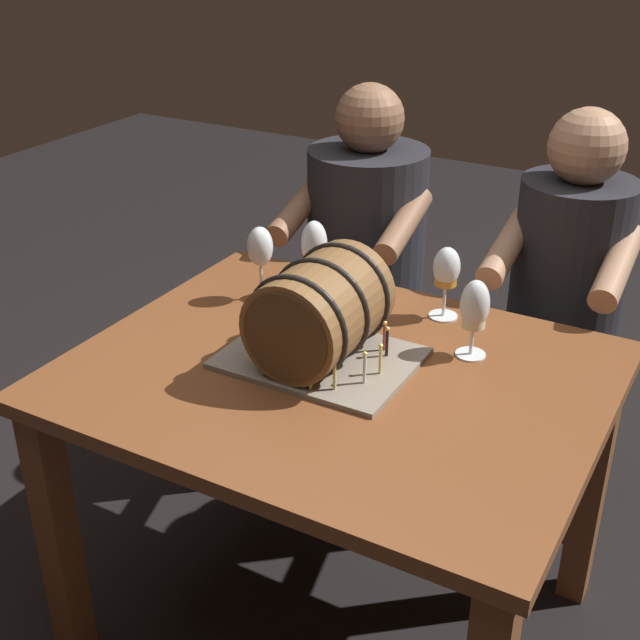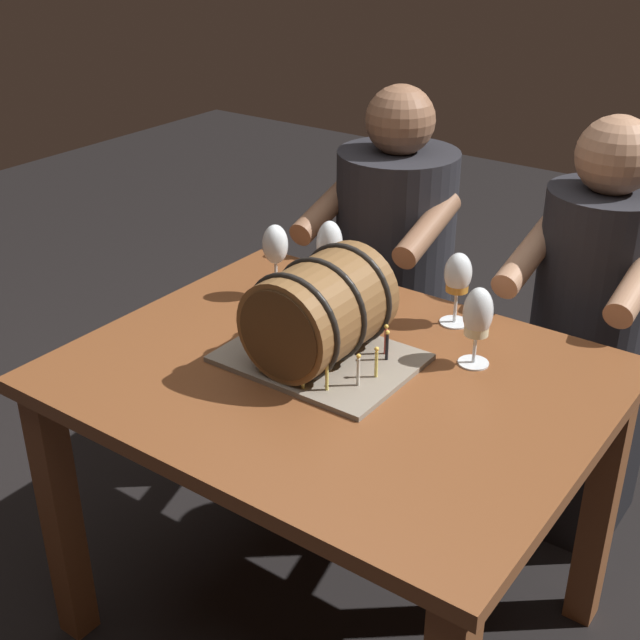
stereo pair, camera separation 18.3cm
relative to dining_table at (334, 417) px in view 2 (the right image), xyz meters
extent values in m
plane|color=black|center=(0.00, 0.00, -0.62)|extent=(8.00, 8.00, 0.00)
cube|color=brown|center=(0.00, 0.00, 0.10)|extent=(1.13, 0.91, 0.03)
cube|color=brown|center=(-0.51, -0.39, -0.27)|extent=(0.07, 0.07, 0.71)
cube|color=brown|center=(-0.51, 0.39, -0.27)|extent=(0.07, 0.07, 0.71)
cube|color=brown|center=(0.51, 0.39, -0.27)|extent=(0.07, 0.07, 0.71)
cube|color=gray|center=(-0.05, 0.02, 0.13)|extent=(0.41, 0.31, 0.01)
cylinder|color=brown|center=(-0.05, 0.02, 0.24)|extent=(0.22, 0.29, 0.22)
cylinder|color=#46301B|center=(-0.05, -0.13, 0.24)|extent=(0.20, 0.00, 0.20)
cylinder|color=#46301B|center=(-0.05, 0.16, 0.24)|extent=(0.20, 0.00, 0.20)
torus|color=black|center=(-0.05, -0.08, 0.24)|extent=(0.24, 0.01, 0.24)
torus|color=black|center=(-0.05, 0.02, 0.24)|extent=(0.24, 0.01, 0.24)
torus|color=black|center=(-0.05, 0.11, 0.24)|extent=(0.24, 0.01, 0.24)
cylinder|color=#EAD666|center=(0.10, 0.01, 0.16)|extent=(0.01, 0.01, 0.06)
sphere|color=#F9C64C|center=(0.10, 0.01, 0.20)|extent=(0.01, 0.01, 0.01)
cylinder|color=black|center=(0.08, 0.09, 0.16)|extent=(0.01, 0.01, 0.06)
sphere|color=#F9C64C|center=(0.08, 0.09, 0.20)|extent=(0.01, 0.01, 0.01)
cylinder|color=#D64C47|center=(0.06, 0.11, 0.16)|extent=(0.01, 0.01, 0.06)
sphere|color=#F9C64C|center=(0.06, 0.11, 0.20)|extent=(0.01, 0.01, 0.01)
cylinder|color=#EAD666|center=(-0.01, 0.15, 0.17)|extent=(0.01, 0.01, 0.07)
sphere|color=#F9C64C|center=(-0.01, 0.15, 0.20)|extent=(0.01, 0.01, 0.01)
cylinder|color=black|center=(-0.05, 0.16, 0.16)|extent=(0.01, 0.01, 0.06)
sphere|color=#F9C64C|center=(-0.05, 0.16, 0.20)|extent=(0.01, 0.01, 0.01)
cylinder|color=silver|center=(-0.13, 0.13, 0.17)|extent=(0.01, 0.01, 0.07)
sphere|color=#F9C64C|center=(-0.13, 0.13, 0.21)|extent=(0.01, 0.01, 0.01)
cylinder|color=#EAD666|center=(-0.17, 0.10, 0.16)|extent=(0.01, 0.01, 0.06)
sphere|color=#F9C64C|center=(-0.17, 0.10, 0.20)|extent=(0.01, 0.01, 0.01)
cylinder|color=black|center=(-0.20, 0.04, 0.16)|extent=(0.01, 0.01, 0.06)
sphere|color=#F9C64C|center=(-0.20, 0.04, 0.20)|extent=(0.01, 0.01, 0.01)
cylinder|color=#D64C47|center=(-0.20, -0.01, 0.17)|extent=(0.01, 0.01, 0.07)
sphere|color=#F9C64C|center=(-0.20, -0.01, 0.21)|extent=(0.01, 0.01, 0.01)
cylinder|color=#D64C47|center=(-0.17, -0.07, 0.16)|extent=(0.01, 0.01, 0.06)
sphere|color=#F9C64C|center=(-0.17, -0.07, 0.19)|extent=(0.01, 0.01, 0.01)
cylinder|color=#EAD666|center=(-0.12, -0.11, 0.16)|extent=(0.01, 0.01, 0.05)
sphere|color=#F9C64C|center=(-0.12, -0.11, 0.19)|extent=(0.01, 0.01, 0.01)
cylinder|color=silver|center=(-0.07, -0.12, 0.16)|extent=(0.01, 0.01, 0.06)
sphere|color=#F9C64C|center=(-0.07, -0.12, 0.20)|extent=(0.01, 0.01, 0.01)
cylinder|color=#EAD666|center=(0.00, -0.11, 0.16)|extent=(0.01, 0.01, 0.06)
sphere|color=#F9C64C|center=(0.00, -0.11, 0.20)|extent=(0.01, 0.01, 0.01)
cylinder|color=#EAD666|center=(0.04, -0.09, 0.16)|extent=(0.01, 0.01, 0.06)
sphere|color=#F9C64C|center=(0.04, -0.09, 0.20)|extent=(0.01, 0.01, 0.01)
cylinder|color=silver|center=(0.09, -0.04, 0.16)|extent=(0.01, 0.01, 0.06)
sphere|color=#F9C64C|center=(0.09, -0.04, 0.20)|extent=(0.01, 0.01, 0.01)
cylinder|color=white|center=(0.11, 0.35, 0.12)|extent=(0.07, 0.07, 0.00)
cylinder|color=white|center=(0.11, 0.35, 0.16)|extent=(0.01, 0.01, 0.08)
ellipsoid|color=white|center=(0.11, 0.35, 0.25)|extent=(0.07, 0.07, 0.10)
cylinder|color=#C6842D|center=(0.11, 0.35, 0.23)|extent=(0.05, 0.05, 0.04)
cylinder|color=white|center=(-0.34, 0.22, 0.12)|extent=(0.06, 0.06, 0.00)
cylinder|color=white|center=(-0.34, 0.22, 0.17)|extent=(0.01, 0.01, 0.09)
ellipsoid|color=white|center=(-0.34, 0.22, 0.26)|extent=(0.07, 0.07, 0.10)
cylinder|color=white|center=(-0.23, 0.31, 0.12)|extent=(0.06, 0.06, 0.00)
cylinder|color=white|center=(-0.23, 0.31, 0.16)|extent=(0.01, 0.01, 0.08)
ellipsoid|color=white|center=(-0.23, 0.31, 0.26)|extent=(0.07, 0.07, 0.12)
cylinder|color=maroon|center=(-0.23, 0.31, 0.22)|extent=(0.05, 0.05, 0.04)
cylinder|color=white|center=(0.23, 0.20, 0.12)|extent=(0.07, 0.07, 0.00)
cylinder|color=white|center=(0.23, 0.20, 0.16)|extent=(0.01, 0.01, 0.07)
ellipsoid|color=white|center=(0.23, 0.20, 0.25)|extent=(0.07, 0.07, 0.11)
cylinder|color=beige|center=(0.23, 0.20, 0.21)|extent=(0.05, 0.05, 0.04)
cube|color=black|center=(-0.30, 0.75, -0.39)|extent=(0.34, 0.32, 0.45)
cylinder|color=#232328|center=(-0.30, 0.75, 0.10)|extent=(0.39, 0.39, 0.55)
sphere|color=brown|center=(-0.30, 0.75, 0.47)|extent=(0.20, 0.20, 0.20)
cylinder|color=brown|center=(-0.13, 0.63, 0.22)|extent=(0.10, 0.31, 0.14)
cylinder|color=brown|center=(-0.45, 0.61, 0.22)|extent=(0.10, 0.31, 0.14)
cube|color=black|center=(0.30, 0.75, -0.39)|extent=(0.34, 0.32, 0.45)
cylinder|color=#232328|center=(0.30, 0.75, 0.11)|extent=(0.31, 0.31, 0.55)
sphere|color=#A87A5B|center=(0.30, 0.75, 0.47)|extent=(0.20, 0.20, 0.20)
cylinder|color=#A87A5B|center=(0.45, 0.62, 0.22)|extent=(0.07, 0.31, 0.14)
cylinder|color=#A87A5B|center=(0.17, 0.62, 0.22)|extent=(0.07, 0.31, 0.14)
camera|label=1|loc=(0.75, -1.40, 1.05)|focal=47.70mm
camera|label=2|loc=(0.90, -1.31, 1.05)|focal=47.70mm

